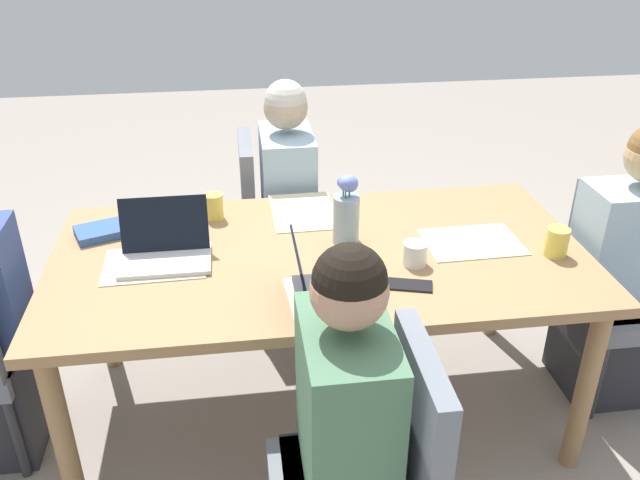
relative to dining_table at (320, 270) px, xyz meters
name	(u,v)px	position (x,y,z in m)	size (l,w,h in m)	color
ground_plane	(320,407)	(0.00, 0.00, -0.68)	(10.00, 10.00, 0.00)	gray
dining_table	(320,270)	(0.00, 0.00, 0.00)	(1.97, 1.01, 0.76)	#9E754C
chair_near_left_near	(375,472)	(0.04, -0.82, -0.18)	(0.44, 0.44, 0.90)	slate
person_near_left_near	(345,452)	(-0.03, -0.76, -0.15)	(0.36, 0.40, 1.19)	#2D2D33
chair_head_right_left_far	(623,278)	(1.29, 0.06, -0.18)	(0.44, 0.44, 0.90)	slate
person_head_right_left_far	(621,283)	(1.23, -0.01, -0.15)	(0.40, 0.36, 1.19)	#2D2D33
chair_far_right_near	(272,217)	(-0.12, 0.84, -0.18)	(0.44, 0.44, 0.90)	slate
person_far_right_near	(288,216)	(-0.05, 0.78, -0.15)	(0.36, 0.40, 1.19)	#2D2D33
flower_vase	(346,212)	(0.11, 0.07, 0.20)	(0.10, 0.10, 0.27)	#8EA8B7
placemat_near_left_near	(330,303)	(-0.01, -0.34, 0.08)	(0.36, 0.26, 0.00)	beige
placemat_head_left_left_mid	(155,264)	(-0.60, -0.01, 0.08)	(0.36, 0.26, 0.00)	beige
placemat_head_right_left_far	(472,242)	(0.58, -0.01, 0.08)	(0.36, 0.26, 0.00)	beige
placemat_far_right_near	(303,212)	(-0.02, 0.34, 0.08)	(0.36, 0.26, 0.00)	beige
laptop_head_left_left_mid	(165,249)	(-0.56, 0.02, 0.12)	(0.32, 0.22, 0.21)	silver
laptop_near_left_near	(322,293)	(-0.04, -0.34, 0.12)	(0.22, 0.32, 0.21)	#38383D
coffee_mug_near_left	(557,242)	(0.85, -0.14, 0.13)	(0.08, 0.08, 0.11)	#DBC64C
coffee_mug_near_right	(214,207)	(-0.39, 0.33, 0.13)	(0.08, 0.08, 0.11)	#DBC64C
coffee_mug_centre_left	(415,254)	(0.32, -0.13, 0.12)	(0.09, 0.09, 0.09)	white
book_red_cover	(103,231)	(-0.81, 0.25, 0.09)	(0.20, 0.14, 0.03)	#335693
phone_black	(410,285)	(0.27, -0.28, 0.08)	(0.15, 0.07, 0.01)	black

